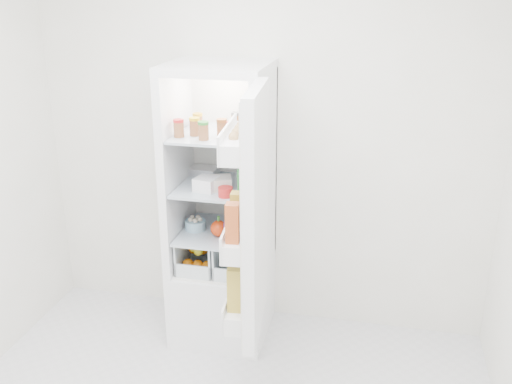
% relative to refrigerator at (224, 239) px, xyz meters
% --- Properties ---
extents(room_walls, '(3.02, 3.02, 2.61)m').
position_rel_refrigerator_xyz_m(room_walls, '(0.20, -1.25, 0.93)').
color(room_walls, silver).
rests_on(room_walls, ground).
extents(refrigerator, '(0.60, 0.60, 1.80)m').
position_rel_refrigerator_xyz_m(refrigerator, '(0.00, 0.00, 0.00)').
color(refrigerator, white).
rests_on(refrigerator, ground).
extents(shelf_low, '(0.49, 0.53, 0.01)m').
position_rel_refrigerator_xyz_m(shelf_low, '(-0.00, -0.06, 0.07)').
color(shelf_low, '#AEBDCC').
rests_on(shelf_low, refrigerator).
extents(shelf_mid, '(0.49, 0.53, 0.02)m').
position_rel_refrigerator_xyz_m(shelf_mid, '(-0.00, -0.06, 0.38)').
color(shelf_mid, '#AEBDCC').
rests_on(shelf_mid, refrigerator).
extents(shelf_top, '(0.49, 0.53, 0.02)m').
position_rel_refrigerator_xyz_m(shelf_top, '(-0.00, -0.06, 0.71)').
color(shelf_top, '#AEBDCC').
rests_on(shelf_top, refrigerator).
extents(crisper_left, '(0.23, 0.46, 0.22)m').
position_rel_refrigerator_xyz_m(crisper_left, '(-0.12, -0.06, -0.06)').
color(crisper_left, silver).
rests_on(crisper_left, refrigerator).
extents(crisper_right, '(0.23, 0.46, 0.22)m').
position_rel_refrigerator_xyz_m(crisper_right, '(0.12, -0.06, -0.06)').
color(crisper_right, silver).
rests_on(crisper_right, refrigerator).
extents(condiment_jars, '(0.46, 0.34, 0.08)m').
position_rel_refrigerator_xyz_m(condiment_jars, '(-0.01, -0.12, 0.76)').
color(condiment_jars, '#B21919').
rests_on(condiment_jars, shelf_top).
extents(squeeze_bottle, '(0.07, 0.07, 0.20)m').
position_rel_refrigerator_xyz_m(squeeze_bottle, '(0.21, 0.02, 0.82)').
color(squeeze_bottle, silver).
rests_on(squeeze_bottle, shelf_top).
extents(tub_white, '(0.15, 0.15, 0.08)m').
position_rel_refrigerator_xyz_m(tub_white, '(-0.05, -0.17, 0.43)').
color(tub_white, white).
rests_on(tub_white, shelf_mid).
extents(tub_cream, '(0.17, 0.17, 0.08)m').
position_rel_refrigerator_xyz_m(tub_cream, '(0.02, -0.13, 0.43)').
color(tub_cream, beige).
rests_on(tub_cream, shelf_mid).
extents(tin_red, '(0.11, 0.11, 0.06)m').
position_rel_refrigerator_xyz_m(tin_red, '(0.09, -0.25, 0.42)').
color(tin_red, red).
rests_on(tin_red, shelf_mid).
extents(foil_tray, '(0.19, 0.15, 0.05)m').
position_rel_refrigerator_xyz_m(foil_tray, '(-0.16, 0.12, 0.41)').
color(foil_tray, silver).
rests_on(foil_tray, shelf_mid).
extents(red_cabbage, '(0.16, 0.16, 0.16)m').
position_rel_refrigerator_xyz_m(red_cabbage, '(0.13, -0.14, 0.16)').
color(red_cabbage, '#5E205F').
rests_on(red_cabbage, shelf_low).
extents(bell_pepper, '(0.10, 0.10, 0.10)m').
position_rel_refrigerator_xyz_m(bell_pepper, '(0.01, -0.14, 0.13)').
color(bell_pepper, red).
rests_on(bell_pepper, shelf_low).
extents(mushroom_bowl, '(0.15, 0.15, 0.06)m').
position_rel_refrigerator_xyz_m(mushroom_bowl, '(-0.17, -0.07, 0.11)').
color(mushroom_bowl, '#96C7E0').
rests_on(mushroom_bowl, shelf_low).
extents(salad_bag, '(0.10, 0.10, 0.10)m').
position_rel_refrigerator_xyz_m(salad_bag, '(0.18, -0.27, 0.13)').
color(salad_bag, '#A4BC8D').
rests_on(salad_bag, shelf_low).
extents(citrus_pile, '(0.20, 0.24, 0.16)m').
position_rel_refrigerator_xyz_m(citrus_pile, '(-0.13, -0.12, -0.07)').
color(citrus_pile, orange).
rests_on(citrus_pile, refrigerator).
extents(veg_pile, '(0.16, 0.30, 0.10)m').
position_rel_refrigerator_xyz_m(veg_pile, '(0.13, -0.06, -0.10)').
color(veg_pile, '#1D4B19').
rests_on(veg_pile, refrigerator).
extents(fridge_door, '(0.22, 0.60, 1.30)m').
position_rel_refrigerator_xyz_m(fridge_door, '(0.33, -0.64, 0.43)').
color(fridge_door, white).
rests_on(fridge_door, refrigerator).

